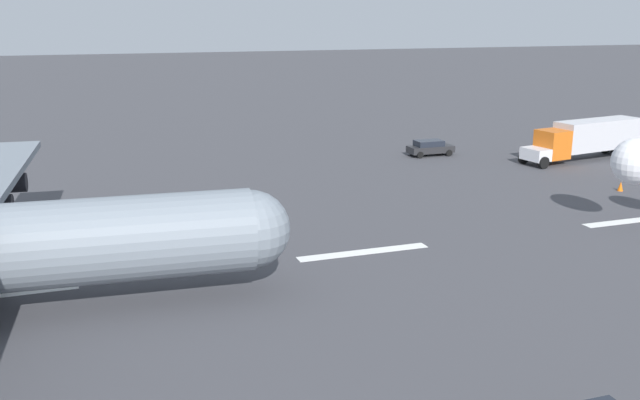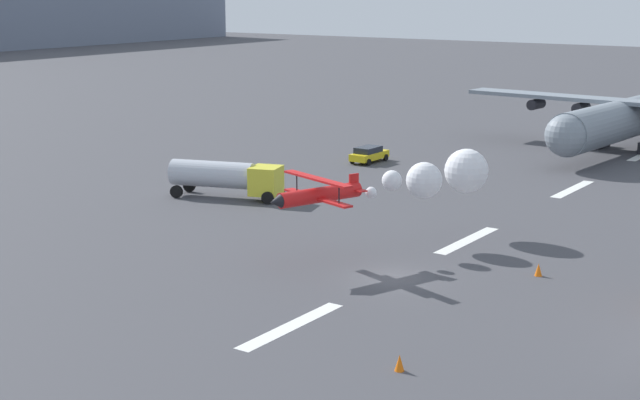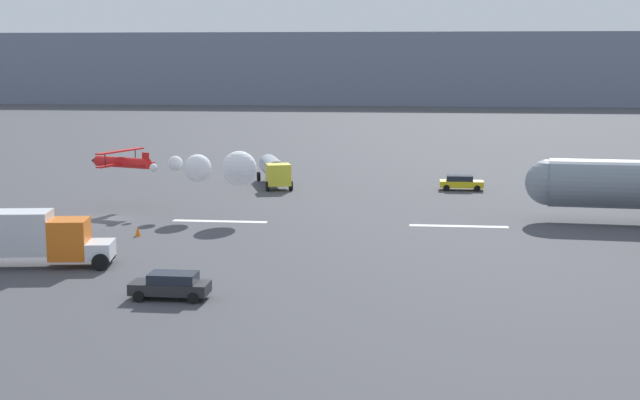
# 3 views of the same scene
# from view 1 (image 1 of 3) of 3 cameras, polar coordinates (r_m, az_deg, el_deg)

# --- Properties ---
(runway_stripe_5) EXTENTS (8.00, 0.90, 0.01)m
(runway_stripe_5) POSITION_cam_1_polar(r_m,az_deg,el_deg) (51.63, 24.31, -1.53)
(runway_stripe_5) COLOR white
(runway_stripe_5) RESTS_ON ground
(runway_stripe_6) EXTENTS (8.00, 0.90, 0.01)m
(runway_stripe_6) POSITION_cam_1_polar(r_m,az_deg,el_deg) (40.97, 3.56, -4.26)
(runway_stripe_6) COLOR white
(runway_stripe_6) RESTS_ON ground
(semi_truck_orange) EXTENTS (13.50, 4.88, 3.70)m
(semi_truck_orange) POSITION_cam_1_polar(r_m,az_deg,el_deg) (71.12, 20.90, 4.79)
(semi_truck_orange) COLOR silver
(semi_truck_orange) RESTS_ON ground
(followme_car_yellow) EXTENTS (4.47, 2.03, 1.52)m
(followme_car_yellow) POSITION_cam_1_polar(r_m,az_deg,el_deg) (69.34, 8.96, 4.26)
(followme_car_yellow) COLOR #262628
(followme_car_yellow) RESTS_ON ground
(traffic_cone_far) EXTENTS (0.44, 0.44, 0.75)m
(traffic_cone_far) POSITION_cam_1_polar(r_m,az_deg,el_deg) (59.66, 23.32, 1.04)
(traffic_cone_far) COLOR orange
(traffic_cone_far) RESTS_ON ground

